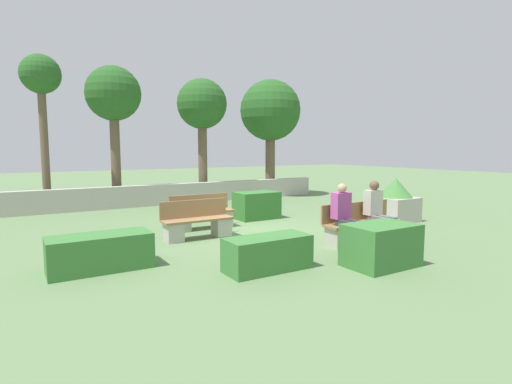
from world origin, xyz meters
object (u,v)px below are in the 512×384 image
object	(u,v)px
tree_leftmost	(41,83)
person_seated_man	(377,208)
tree_center_left	(113,97)
planter_corner_left	(395,201)
tree_rightmost	(270,112)
bench_front	(362,227)
bench_right_side	(198,224)
tree_center_right	(202,107)
person_seated_woman	(345,213)
bench_left_side	(203,216)

from	to	relation	value
tree_leftmost	person_seated_man	bearing A→B (deg)	-56.74
person_seated_man	tree_center_left	size ratio (longest dim) A/B	0.27
planter_corner_left	tree_center_left	xyz separation A→B (m)	(-5.95, 7.31, 3.24)
planter_corner_left	tree_rightmost	xyz separation A→B (m)	(0.36, 6.91, 2.99)
bench_front	bench_right_side	world-z (taller)	same
tree_center_right	bench_right_side	bearing A→B (deg)	-114.89
person_seated_woman	planter_corner_left	world-z (taller)	person_seated_woman
person_seated_man	planter_corner_left	size ratio (longest dim) A/B	1.10
bench_left_side	person_seated_man	size ratio (longest dim) A/B	1.22
person_seated_woman	tree_leftmost	world-z (taller)	tree_leftmost
bench_left_side	tree_center_left	bearing A→B (deg)	88.82
bench_front	planter_corner_left	xyz separation A→B (m)	(2.69, 1.35, 0.24)
planter_corner_left	tree_center_left	bearing A→B (deg)	129.12
bench_front	tree_rightmost	world-z (taller)	tree_rightmost
bench_front	tree_rightmost	xyz separation A→B (m)	(3.05, 8.26, 3.23)
planter_corner_left	bench_right_side	bearing A→B (deg)	171.14
bench_right_side	tree_center_right	distance (m)	7.51
bench_left_side	planter_corner_left	bearing A→B (deg)	-30.59
bench_left_side	planter_corner_left	size ratio (longest dim) A/B	1.34
person_seated_woman	tree_leftmost	size ratio (longest dim) A/B	0.26
tree_rightmost	tree_leftmost	bearing A→B (deg)	177.23
person_seated_man	tree_leftmost	xyz separation A→B (m)	(-5.78, 8.81, 3.38)
tree_leftmost	tree_rightmost	size ratio (longest dim) A/B	1.02
tree_leftmost	tree_rightmost	distance (m)	8.55
tree_center_right	tree_rightmost	world-z (taller)	tree_rightmost
planter_corner_left	tree_center_right	distance (m)	8.10
bench_left_side	bench_right_side	size ratio (longest dim) A/B	1.00
tree_center_left	tree_center_right	distance (m)	3.23
bench_front	person_seated_woman	size ratio (longest dim) A/B	1.48
bench_front	tree_leftmost	size ratio (longest dim) A/B	0.39
bench_front	planter_corner_left	distance (m)	3.02
tree_rightmost	tree_center_right	bearing A→B (deg)	178.51
tree_center_right	person_seated_man	bearing A→B (deg)	-87.63
person_seated_man	tree_center_left	world-z (taller)	tree_center_left
bench_left_side	tree_center_left	size ratio (longest dim) A/B	0.33
bench_right_side	tree_leftmost	xyz separation A→B (m)	(-2.59, 6.46, 3.80)
bench_right_side	tree_rightmost	distance (m)	9.07
person_seated_woman	bench_right_side	bearing A→B (deg)	133.65
bench_right_side	tree_center_right	xyz separation A→B (m)	(2.84, 6.12, 3.30)
bench_front	tree_leftmost	xyz separation A→B (m)	(-5.47, 8.67, 3.78)
person_seated_man	tree_rightmost	distance (m)	9.28
tree_leftmost	tree_center_right	xyz separation A→B (m)	(5.43, -0.33, -0.50)
tree_leftmost	tree_center_left	distance (m)	2.24
bench_right_side	planter_corner_left	size ratio (longest dim) A/B	1.34
planter_corner_left	tree_rightmost	bearing A→B (deg)	87.00
bench_right_side	tree_center_left	size ratio (longest dim) A/B	0.33
planter_corner_left	tree_leftmost	distance (m)	11.53
bench_right_side	planter_corner_left	xyz separation A→B (m)	(5.58, -0.87, 0.26)
tree_center_right	tree_rightmost	size ratio (longest dim) A/B	0.96
tree_center_right	planter_corner_left	bearing A→B (deg)	-68.64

